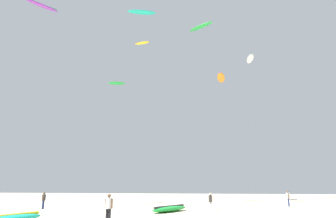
# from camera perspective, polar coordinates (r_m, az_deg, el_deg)

# --- Properties ---
(person_foreground) EXTENTS (0.56, 0.40, 1.76)m
(person_foreground) POSITION_cam_1_polar(r_m,az_deg,el_deg) (19.32, -11.77, -18.44)
(person_foreground) COLOR black
(person_foreground) RESTS_ON ground
(person_midground) EXTENTS (0.44, 0.36, 1.57)m
(person_midground) POSITION_cam_1_polar(r_m,az_deg,el_deg) (27.53, 8.52, -17.59)
(person_midground) COLOR silver
(person_midground) RESTS_ON ground
(person_left) EXTENTS (0.36, 0.52, 1.59)m
(person_left) POSITION_cam_1_polar(r_m,az_deg,el_deg) (31.49, -23.59, -16.17)
(person_left) COLOR navy
(person_left) RESTS_ON ground
(person_right) EXTENTS (0.37, 0.54, 1.65)m
(person_right) POSITION_cam_1_polar(r_m,az_deg,el_deg) (34.75, 22.87, -15.93)
(person_right) COLOR navy
(person_right) RESTS_ON ground
(kite_grounded_near) EXTENTS (3.37, 4.61, 0.59)m
(kite_grounded_near) POSITION_cam_1_polar(r_m,az_deg,el_deg) (26.30, 0.33, -19.31)
(kite_grounded_near) COLOR green
(kite_grounded_near) RESTS_ON ground
(kite_aloft_0) EXTENTS (3.74, 3.03, 0.61)m
(kite_aloft_0) POSITION_cam_1_polar(r_m,az_deg,el_deg) (41.15, 6.57, 16.03)
(kite_aloft_0) COLOR green
(kite_aloft_1) EXTENTS (3.42, 1.68, 0.56)m
(kite_aloft_1) POSITION_cam_1_polar(r_m,az_deg,el_deg) (56.89, -10.24, 5.09)
(kite_aloft_1) COLOR green
(kite_aloft_2) EXTENTS (1.12, 3.83, 0.47)m
(kite_aloft_2) POSITION_cam_1_polar(r_m,az_deg,el_deg) (53.97, 16.08, 9.60)
(kite_aloft_2) COLOR white
(kite_aloft_3) EXTENTS (3.59, 3.95, 0.80)m
(kite_aloft_3) POSITION_cam_1_polar(r_m,az_deg,el_deg) (43.09, -23.87, 18.39)
(kite_aloft_3) COLOR purple
(kite_aloft_4) EXTENTS (1.83, 4.22, 0.80)m
(kite_aloft_4) POSITION_cam_1_polar(r_m,az_deg,el_deg) (45.27, 10.56, 6.16)
(kite_aloft_4) COLOR orange
(kite_aloft_5) EXTENTS (4.36, 2.27, 0.52)m
(kite_aloft_5) POSITION_cam_1_polar(r_m,az_deg,el_deg) (44.49, -5.28, 18.71)
(kite_aloft_5) COLOR #19B29E
(kite_aloft_6) EXTENTS (2.91, 1.34, 0.33)m
(kite_aloft_6) POSITION_cam_1_polar(r_m,az_deg,el_deg) (54.10, -5.20, 13.00)
(kite_aloft_6) COLOR yellow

